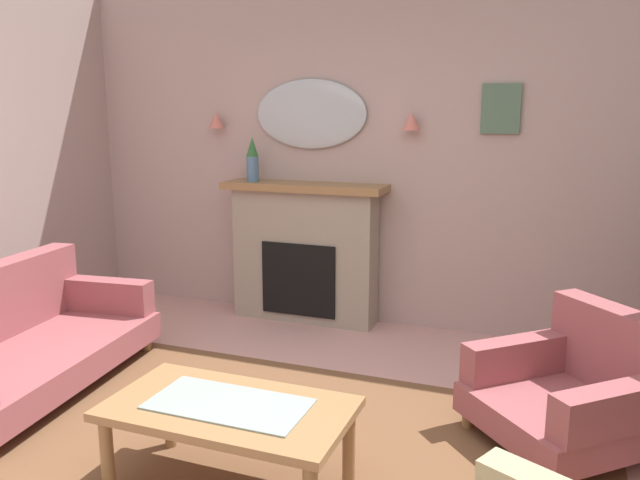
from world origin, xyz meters
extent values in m
cube|color=#B29993|center=(0.00, 2.57, 1.44)|extent=(6.61, 0.10, 2.89)
cube|color=brown|center=(0.00, 0.20, 0.01)|extent=(3.20, 2.40, 0.01)
cube|color=gray|center=(-0.74, 2.36, 0.55)|extent=(1.20, 0.28, 1.10)
cube|color=black|center=(-0.74, 2.26, 0.38)|extent=(0.64, 0.12, 0.60)
cube|color=olive|center=(-0.74, 2.34, 1.13)|extent=(1.36, 0.36, 0.06)
cylinder|color=#4C7093|center=(-1.19, 2.32, 1.26)|extent=(0.10, 0.10, 0.21)
cone|color=#2D6633|center=(-1.19, 2.32, 1.45)|extent=(0.10, 0.10, 0.16)
ellipsoid|color=#B2BCC6|center=(-0.74, 2.49, 1.71)|extent=(0.96, 0.06, 0.56)
cone|color=#D17066|center=(-1.59, 2.44, 1.66)|extent=(0.14, 0.14, 0.14)
cone|color=#D17066|center=(0.11, 2.44, 1.66)|extent=(0.14, 0.14, 0.14)
cube|color=#4C6B56|center=(0.76, 2.50, 1.75)|extent=(0.28, 0.03, 0.36)
cube|color=olive|center=(-0.12, -0.06, 0.42)|extent=(1.10, 0.60, 0.04)
cube|color=#8C9E99|center=(-0.12, -0.06, 0.44)|extent=(0.72, 0.36, 0.01)
cylinder|color=olive|center=(-0.61, -0.30, 0.20)|extent=(0.06, 0.06, 0.40)
cylinder|color=olive|center=(-0.61, 0.18, 0.20)|extent=(0.06, 0.06, 0.40)
cylinder|color=olive|center=(0.37, 0.18, 0.20)|extent=(0.06, 0.06, 0.40)
cube|color=#934C51|center=(-1.81, 0.46, 0.19)|extent=(1.03, 1.78, 0.18)
cube|color=#934C51|center=(-1.89, 1.24, 0.40)|extent=(0.77, 0.24, 0.24)
cylinder|color=olive|center=(-1.56, 1.27, 0.05)|extent=(0.07, 0.07, 0.10)
cylinder|color=olive|center=(-2.23, 1.19, 0.05)|extent=(0.07, 0.07, 0.10)
cube|color=#934C51|center=(1.29, 0.93, 0.18)|extent=(1.13, 1.13, 0.16)
cube|color=#934C51|center=(1.54, 1.16, 0.48)|extent=(0.66, 0.70, 0.45)
cube|color=#934C51|center=(1.06, 1.18, 0.37)|extent=(0.62, 0.59, 0.22)
cube|color=#934C51|center=(1.52, 0.68, 0.37)|extent=(0.62, 0.59, 0.22)
cylinder|color=olive|center=(0.81, 0.95, 0.05)|extent=(0.06, 0.06, 0.10)
cylinder|color=olive|center=(1.31, 1.41, 0.05)|extent=(0.06, 0.06, 0.10)
camera|label=1|loc=(1.19, -2.32, 1.72)|focal=34.99mm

